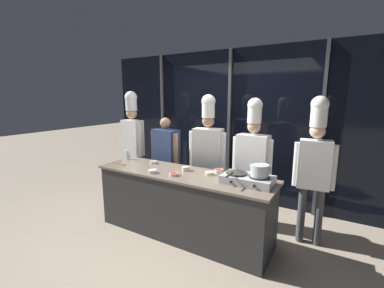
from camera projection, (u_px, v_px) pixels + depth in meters
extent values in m
plane|color=gray|center=(183.00, 233.00, 3.59)|extent=(24.00, 24.00, 0.00)
cube|color=black|center=(230.00, 126.00, 4.69)|extent=(5.30, 0.04, 2.70)
cube|color=#47474C|center=(163.00, 122.00, 5.41)|extent=(0.05, 0.05, 2.70)
cube|color=#47474C|center=(229.00, 126.00, 4.65)|extent=(0.05, 0.05, 2.70)
cube|color=#47474C|center=(321.00, 132.00, 3.90)|extent=(0.05, 0.05, 2.70)
cube|color=#2D2D30|center=(183.00, 205.00, 3.51)|extent=(2.40, 0.66, 0.85)
cube|color=#756656|center=(182.00, 174.00, 3.42)|extent=(2.48, 0.70, 0.03)
cube|color=#B2B5BA|center=(248.00, 180.00, 3.00)|extent=(0.59, 0.34, 0.10)
cylinder|color=black|center=(237.00, 173.00, 3.05)|extent=(0.24, 0.24, 0.01)
cylinder|color=black|center=(231.00, 182.00, 2.91)|extent=(0.03, 0.01, 0.03)
cylinder|color=black|center=(259.00, 177.00, 2.92)|extent=(0.24, 0.24, 0.01)
cylinder|color=black|center=(254.00, 186.00, 2.78)|extent=(0.03, 0.01, 0.03)
cylinder|color=#38332D|center=(237.00, 173.00, 3.05)|extent=(0.25, 0.25, 0.01)
cone|color=#38332D|center=(237.00, 171.00, 3.05)|extent=(0.26, 0.26, 0.05)
cylinder|color=black|center=(230.00, 175.00, 2.86)|extent=(0.02, 0.20, 0.02)
cylinder|color=#B7BABF|center=(260.00, 171.00, 2.90)|extent=(0.21, 0.21, 0.14)
torus|color=#B7BABF|center=(260.00, 165.00, 2.89)|extent=(0.21, 0.21, 0.01)
torus|color=#B7BABF|center=(250.00, 166.00, 2.95)|extent=(0.01, 0.05, 0.05)
torus|color=#B7BABF|center=(270.00, 169.00, 2.84)|extent=(0.01, 0.05, 0.05)
cylinder|color=white|center=(128.00, 155.00, 4.14)|extent=(0.06, 0.06, 0.14)
cone|color=white|center=(127.00, 149.00, 4.12)|extent=(0.05, 0.05, 0.04)
cylinder|color=silver|center=(154.00, 162.00, 3.88)|extent=(0.10, 0.10, 0.04)
torus|color=silver|center=(154.00, 161.00, 3.88)|extent=(0.11, 0.11, 0.01)
cylinder|color=#9E896B|center=(154.00, 162.00, 3.88)|extent=(0.09, 0.09, 0.02)
cylinder|color=silver|center=(153.00, 171.00, 3.41)|extent=(0.12, 0.12, 0.04)
torus|color=silver|center=(153.00, 170.00, 3.41)|extent=(0.12, 0.12, 0.01)
cylinder|color=silver|center=(153.00, 171.00, 3.41)|extent=(0.10, 0.10, 0.02)
cylinder|color=silver|center=(174.00, 174.00, 3.29)|extent=(0.12, 0.12, 0.03)
torus|color=silver|center=(174.00, 173.00, 3.29)|extent=(0.12, 0.12, 0.01)
cylinder|color=red|center=(174.00, 174.00, 3.29)|extent=(0.09, 0.09, 0.02)
cylinder|color=silver|center=(186.00, 169.00, 3.51)|extent=(0.11, 0.11, 0.05)
torus|color=silver|center=(186.00, 167.00, 3.51)|extent=(0.12, 0.12, 0.01)
cylinder|color=#EAA893|center=(186.00, 168.00, 3.51)|extent=(0.09, 0.09, 0.03)
cylinder|color=silver|center=(219.00, 171.00, 3.42)|extent=(0.12, 0.12, 0.04)
torus|color=silver|center=(219.00, 170.00, 3.42)|extent=(0.13, 0.13, 0.01)
cylinder|color=#B22D1E|center=(219.00, 170.00, 3.42)|extent=(0.10, 0.10, 0.02)
cylinder|color=silver|center=(210.00, 173.00, 3.33)|extent=(0.11, 0.11, 0.04)
torus|color=silver|center=(210.00, 172.00, 3.33)|extent=(0.11, 0.11, 0.01)
cylinder|color=#E0C689|center=(210.00, 173.00, 3.33)|extent=(0.09, 0.09, 0.02)
cube|color=olive|center=(118.00, 163.00, 3.88)|extent=(0.18, 0.02, 0.01)
ellipsoid|color=olive|center=(124.00, 164.00, 3.81)|extent=(0.09, 0.06, 0.02)
cylinder|color=#232326|center=(138.00, 177.00, 4.80)|extent=(0.10, 0.10, 0.81)
cylinder|color=#232326|center=(130.00, 175.00, 4.92)|extent=(0.10, 0.10, 0.81)
cube|color=white|center=(133.00, 138.00, 4.73)|extent=(0.41, 0.24, 0.65)
cylinder|color=white|center=(140.00, 140.00, 4.58)|extent=(0.08, 0.08, 0.60)
cylinder|color=white|center=(123.00, 138.00, 4.83)|extent=(0.08, 0.08, 0.60)
sphere|color=tan|center=(132.00, 114.00, 4.64)|extent=(0.19, 0.19, 0.19)
cylinder|color=white|center=(131.00, 104.00, 4.61)|extent=(0.20, 0.20, 0.24)
sphere|color=white|center=(131.00, 97.00, 4.59)|extent=(0.22, 0.22, 0.22)
cylinder|color=#4C4C51|center=(172.00, 186.00, 4.39)|extent=(0.12, 0.12, 0.74)
cylinder|color=#4C4C51|center=(161.00, 183.00, 4.55)|extent=(0.12, 0.12, 0.74)
cube|color=navy|center=(166.00, 147.00, 4.34)|extent=(0.49, 0.30, 0.60)
cylinder|color=#A87A5B|center=(175.00, 151.00, 4.16)|extent=(0.09, 0.09, 0.55)
cylinder|color=#A87A5B|center=(154.00, 147.00, 4.48)|extent=(0.09, 0.09, 0.55)
sphere|color=#A87A5B|center=(165.00, 123.00, 4.27)|extent=(0.18, 0.18, 0.18)
cylinder|color=#2D3856|center=(215.00, 193.00, 4.05)|extent=(0.12, 0.12, 0.77)
cylinder|color=#2D3856|center=(200.00, 191.00, 4.14)|extent=(0.12, 0.12, 0.77)
cube|color=white|center=(208.00, 149.00, 3.96)|extent=(0.48, 0.30, 0.63)
cylinder|color=white|center=(223.00, 152.00, 3.84)|extent=(0.09, 0.09, 0.58)
cylinder|color=white|center=(192.00, 149.00, 4.03)|extent=(0.09, 0.09, 0.58)
sphere|color=#A87A5B|center=(208.00, 121.00, 3.88)|extent=(0.18, 0.18, 0.18)
cylinder|color=white|center=(208.00, 110.00, 3.85)|extent=(0.19, 0.19, 0.24)
sphere|color=white|center=(208.00, 101.00, 3.83)|extent=(0.21, 0.21, 0.21)
cylinder|color=#232326|center=(259.00, 204.00, 3.66)|extent=(0.11, 0.11, 0.75)
cylinder|color=#232326|center=(243.00, 200.00, 3.79)|extent=(0.11, 0.11, 0.75)
cube|color=white|center=(253.00, 156.00, 3.60)|extent=(0.44, 0.25, 0.61)
cylinder|color=white|center=(269.00, 160.00, 3.44)|extent=(0.09, 0.09, 0.56)
cylinder|color=white|center=(236.00, 156.00, 3.70)|extent=(0.09, 0.09, 0.56)
sphere|color=tan|center=(254.00, 127.00, 3.52)|extent=(0.18, 0.18, 0.18)
cylinder|color=white|center=(255.00, 114.00, 3.49)|extent=(0.19, 0.19, 0.24)
sphere|color=white|center=(255.00, 105.00, 3.46)|extent=(0.20, 0.20, 0.20)
cylinder|color=#4C4C51|center=(319.00, 217.00, 3.26)|extent=(0.10, 0.10, 0.75)
cylinder|color=#4C4C51|center=(301.00, 214.00, 3.34)|extent=(0.10, 0.10, 0.75)
cube|color=white|center=(314.00, 164.00, 3.17)|extent=(0.39, 0.23, 0.61)
cylinder|color=white|center=(334.00, 168.00, 3.06)|extent=(0.07, 0.07, 0.56)
cylinder|color=white|center=(296.00, 164.00, 3.23)|extent=(0.07, 0.07, 0.56)
sphere|color=beige|center=(318.00, 131.00, 3.09)|extent=(0.18, 0.18, 0.18)
cylinder|color=white|center=(319.00, 116.00, 3.06)|extent=(0.19, 0.19, 0.27)
sphere|color=white|center=(320.00, 104.00, 3.03)|extent=(0.20, 0.20, 0.20)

